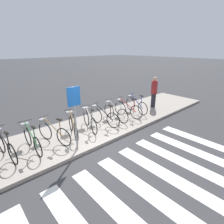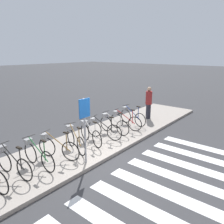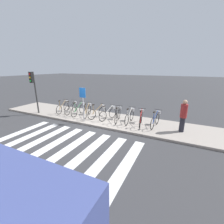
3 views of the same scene
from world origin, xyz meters
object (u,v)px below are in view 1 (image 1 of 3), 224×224
parked_bicycle_6 (103,115)px  parked_bicycle_7 (114,111)px  sign_post (75,108)px  parked_bicycle_2 (31,138)px  parked_bicycle_9 (135,104)px  parked_bicycle_4 (72,124)px  parked_bicycle_3 (52,131)px  pedestrian (154,91)px  parked_bicycle_1 (4,144)px  parked_bicycle_5 (89,119)px  parked_bicycle_8 (126,108)px

parked_bicycle_6 → parked_bicycle_7: bearing=5.8°
sign_post → parked_bicycle_7: bearing=22.0°
parked_bicycle_2 → parked_bicycle_9: same height
parked_bicycle_4 → parked_bicycle_2: bearing=-178.4°
parked_bicycle_3 → pedestrian: size_ratio=0.90×
parked_bicycle_6 → parked_bicycle_1: bearing=178.4°
parked_bicycle_5 → parked_bicycle_8: same height
parked_bicycle_1 → parked_bicycle_3: (1.50, -0.09, 0.00)m
parked_bicycle_3 → sign_post: sign_post is taller
parked_bicycle_2 → parked_bicycle_7: 3.84m
parked_bicycle_2 → sign_post: 1.84m
sign_post → parked_bicycle_1: bearing=149.6°
parked_bicycle_5 → sign_post: sign_post is taller
parked_bicycle_1 → parked_bicycle_6: bearing=-1.6°
parked_bicycle_3 → pedestrian: (6.07, -0.04, 0.48)m
parked_bicycle_3 → parked_bicycle_6: size_ratio=0.98×
parked_bicycle_3 → pedestrian: bearing=-0.3°
parked_bicycle_1 → pedestrian: (7.57, -0.12, 0.48)m
parked_bicycle_8 → parked_bicycle_6: bearing=179.5°
parked_bicycle_5 → pedestrian: bearing=-1.0°
parked_bicycle_4 → parked_bicycle_7: bearing=0.8°
parked_bicycle_9 → sign_post: (-4.26, -1.14, 1.03)m
parked_bicycle_3 → parked_bicycle_2: bearing=-179.0°
parked_bicycle_6 → parked_bicycle_9: (2.33, 0.13, 0.00)m
parked_bicycle_2 → parked_bicycle_6: size_ratio=1.02×
parked_bicycle_4 → parked_bicycle_9: size_ratio=0.96×
parked_bicycle_4 → parked_bicycle_6: 1.48m
sign_post → parked_bicycle_3: bearing=111.4°
pedestrian → parked_bicycle_3: bearing=179.7°
parked_bicycle_1 → parked_bicycle_9: size_ratio=1.00×
parked_bicycle_9 → parked_bicycle_2: bearing=-178.7°
parked_bicycle_3 → parked_bicycle_8: (3.83, -0.03, 0.00)m
parked_bicycle_1 → parked_bicycle_5: 3.14m
parked_bicycle_5 → parked_bicycle_8: 2.19m
sign_post → parked_bicycle_9: bearing=15.0°
parked_bicycle_4 → pedestrian: (5.22, -0.07, 0.48)m
parked_bicycle_6 → parked_bicycle_7: same height
parked_bicycle_8 → parked_bicycle_4: bearing=178.9°
parked_bicycle_2 → parked_bicycle_7: size_ratio=1.00×
parked_bicycle_4 → parked_bicycle_7: same height
parked_bicycle_9 → pedestrian: 1.49m
parked_bicycle_6 → pedestrian: size_ratio=0.92×
parked_bicycle_5 → pedestrian: (4.43, -0.08, 0.48)m
parked_bicycle_8 → sign_post: bearing=-163.8°
parked_bicycle_9 → parked_bicycle_6: bearing=-176.9°
sign_post → parked_bicycle_4: bearing=67.2°
parked_bicycle_2 → parked_bicycle_4: 1.59m
parked_bicycle_1 → parked_bicycle_7: same height
parked_bicycle_6 → parked_bicycle_3: bearing=179.6°
parked_bicycle_1 → parked_bicycle_4: same height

